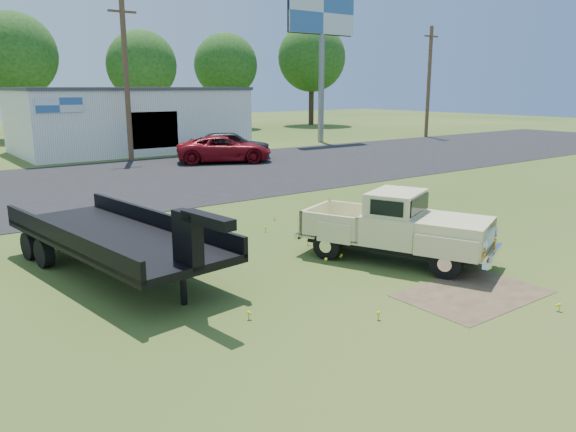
% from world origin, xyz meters
% --- Properties ---
extents(ground, '(140.00, 140.00, 0.00)m').
position_xyz_m(ground, '(0.00, 0.00, 0.00)').
color(ground, '#2F4C18').
rests_on(ground, ground).
extents(asphalt_lot, '(90.00, 14.00, 0.02)m').
position_xyz_m(asphalt_lot, '(0.00, 15.00, 0.00)').
color(asphalt_lot, black).
rests_on(asphalt_lot, ground).
extents(dirt_patch_a, '(3.00, 2.00, 0.01)m').
position_xyz_m(dirt_patch_a, '(1.50, -3.00, 0.00)').
color(dirt_patch_a, '#4D3929').
rests_on(dirt_patch_a, ground).
extents(dirt_patch_b, '(2.20, 1.60, 0.01)m').
position_xyz_m(dirt_patch_b, '(-2.00, 3.50, 0.00)').
color(dirt_patch_b, '#4D3929').
rests_on(dirt_patch_b, ground).
extents(commercial_building, '(14.20, 8.20, 4.15)m').
position_xyz_m(commercial_building, '(6.00, 26.99, 2.10)').
color(commercial_building, silver).
rests_on(commercial_building, ground).
extents(billboard, '(6.10, 0.45, 11.05)m').
position_xyz_m(billboard, '(20.00, 24.04, 8.54)').
color(billboard, slate).
rests_on(billboard, ground).
extents(utility_pole_mid, '(1.60, 0.30, 9.00)m').
position_xyz_m(utility_pole_mid, '(4.00, 22.00, 4.60)').
color(utility_pole_mid, '#4A3122').
rests_on(utility_pole_mid, ground).
extents(utility_pole_east, '(1.60, 0.30, 9.00)m').
position_xyz_m(utility_pole_east, '(30.00, 22.00, 4.60)').
color(utility_pole_east, '#4A3122').
rests_on(utility_pole_east, ground).
extents(treeline_d, '(6.72, 6.72, 10.00)m').
position_xyz_m(treeline_d, '(2.00, 40.50, 6.62)').
color(treeline_d, '#342418').
rests_on(treeline_d, ground).
extents(treeline_e, '(6.08, 6.08, 9.04)m').
position_xyz_m(treeline_e, '(12.00, 39.00, 5.98)').
color(treeline_e, '#342418').
rests_on(treeline_e, ground).
extents(treeline_f, '(6.40, 6.40, 9.52)m').
position_xyz_m(treeline_f, '(22.00, 41.50, 6.30)').
color(treeline_f, '#342418').
rests_on(treeline_f, ground).
extents(treeline_g, '(7.36, 7.36, 10.95)m').
position_xyz_m(treeline_g, '(32.00, 40.00, 7.25)').
color(treeline_g, '#342418').
rests_on(treeline_g, ground).
extents(vintage_pickup_truck, '(3.61, 5.12, 1.74)m').
position_xyz_m(vintage_pickup_truck, '(1.92, -0.41, 0.87)').
color(vintage_pickup_truck, beige).
rests_on(vintage_pickup_truck, ground).
extents(flatbed_trailer, '(3.33, 7.48, 1.97)m').
position_xyz_m(flatbed_trailer, '(-3.90, 2.77, 0.99)').
color(flatbed_trailer, black).
rests_on(flatbed_trailer, ground).
extents(red_pickup, '(5.81, 4.43, 1.47)m').
position_xyz_m(red_pickup, '(7.89, 17.99, 0.73)').
color(red_pickup, maroon).
rests_on(red_pickup, ground).
extents(dark_sedan, '(5.14, 3.86, 1.63)m').
position_xyz_m(dark_sedan, '(9.04, 19.28, 0.81)').
color(dark_sedan, black).
rests_on(dark_sedan, ground).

